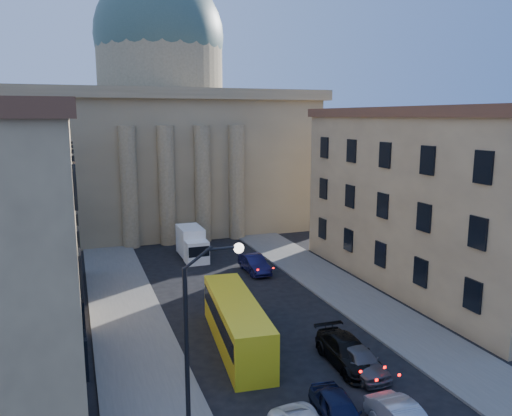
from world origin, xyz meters
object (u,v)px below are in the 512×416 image
at_px(city_bus, 236,321).
at_px(box_truck, 192,244).
at_px(car_left_near, 339,412).
at_px(street_lamp, 199,329).

distance_m(city_bus, box_truck, 19.98).
bearing_deg(box_truck, car_left_near, -90.14).
xyz_separation_m(street_lamp, box_truck, (6.17, 28.29, -3.85)).
height_order(city_bus, box_truck, box_truck).
xyz_separation_m(street_lamp, city_bus, (4.34, 8.39, -3.70)).
bearing_deg(city_bus, box_truck, 90.70).
distance_m(car_left_near, box_truck, 29.34).
bearing_deg(box_truck, street_lamp, -102.44).
height_order(car_left_near, box_truck, box_truck).
xyz_separation_m(city_bus, box_truck, (1.83, 19.90, -0.15)).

